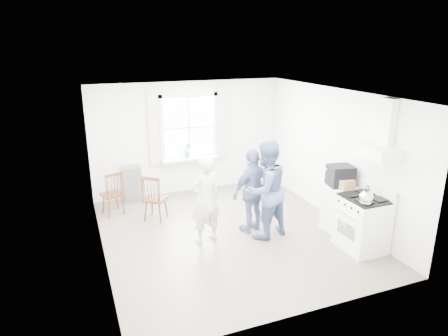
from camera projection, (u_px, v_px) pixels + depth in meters
room_shell at (229, 168)px, 7.09m from camera, size 4.62×5.12×2.64m
window_assembly at (189, 131)px, 9.22m from camera, size 1.88×0.24×1.70m
range_hood at (379, 141)px, 6.44m from camera, size 0.45×0.76×0.94m
shelf_unit at (132, 184)px, 8.94m from camera, size 0.40×0.30×0.80m
gas_stove at (362, 223)px, 6.81m from camera, size 0.68×0.76×1.12m
kettle at (366, 198)px, 6.38m from camera, size 0.22×0.22×0.32m
low_cabinet at (340, 209)px, 7.46m from camera, size 0.50×0.55×0.90m
stereo_stack at (340, 176)px, 7.32m from camera, size 0.49×0.46×0.38m
cardboard_box at (346, 184)px, 7.18m from camera, size 0.28×0.21×0.17m
windsor_chair_a at (114, 189)px, 8.12m from camera, size 0.49×0.48×0.94m
windsor_chair_b at (153, 194)px, 7.84m from camera, size 0.56×0.56×0.96m
person_left at (205, 200)px, 6.97m from camera, size 0.69×0.69×1.60m
person_mid at (265, 190)px, 7.13m from camera, size 1.07×1.07×1.81m
person_right at (253, 191)px, 7.39m from camera, size 1.19×1.19×1.60m
potted_plant at (187, 150)px, 9.24m from camera, size 0.23×0.23×0.37m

